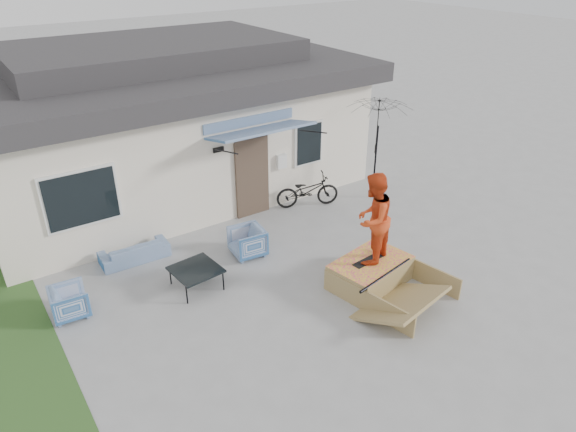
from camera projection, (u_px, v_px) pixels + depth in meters
ground at (327, 315)px, 10.17m from camera, size 90.00×90.00×0.00m
grass_strip at (20, 362)px, 9.03m from camera, size 1.40×8.00×0.01m
house at (159, 117)px, 15.09m from camera, size 10.80×8.49×4.10m
loveseat at (134, 248)px, 11.78m from camera, size 1.54×0.49×0.60m
armchair_left at (69, 300)px, 10.01m from camera, size 0.68×0.72×0.69m
armchair_right at (247, 240)px, 11.95m from camera, size 0.76×0.80×0.75m
coffee_table at (197, 278)px, 10.88m from camera, size 1.00×1.00×0.45m
bicycle at (307, 187)px, 14.08m from camera, size 1.82×1.19×1.10m
patio_umbrella at (377, 138)px, 14.00m from camera, size 2.15×2.08×2.20m
skate_ramp at (370, 272)px, 10.97m from camera, size 2.00×2.44×0.55m
skateboard at (369, 259)px, 10.87m from camera, size 0.84×0.29×0.05m
skater at (373, 217)px, 10.40m from camera, size 1.16×1.05×1.94m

